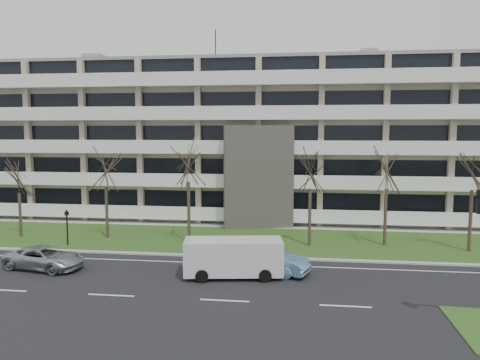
# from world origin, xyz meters

# --- Properties ---
(ground) EXTENTS (160.00, 160.00, 0.00)m
(ground) POSITION_xyz_m (0.00, 0.00, 0.00)
(ground) COLOR black
(ground) RESTS_ON ground
(grass_verge) EXTENTS (90.00, 10.00, 0.06)m
(grass_verge) POSITION_xyz_m (0.00, 13.00, 0.03)
(grass_verge) COLOR #214B19
(grass_verge) RESTS_ON ground
(curb) EXTENTS (90.00, 0.35, 0.12)m
(curb) POSITION_xyz_m (0.00, 8.00, 0.06)
(curb) COLOR #B2B2AD
(curb) RESTS_ON ground
(sidewalk) EXTENTS (90.00, 2.00, 0.08)m
(sidewalk) POSITION_xyz_m (0.00, 18.50, 0.04)
(sidewalk) COLOR #B2B2AD
(sidewalk) RESTS_ON ground
(lane_edge_line) EXTENTS (90.00, 0.12, 0.01)m
(lane_edge_line) POSITION_xyz_m (0.00, 6.50, 0.01)
(lane_edge_line) COLOR white
(lane_edge_line) RESTS_ON ground
(apartment_building) EXTENTS (60.50, 15.10, 18.75)m
(apartment_building) POSITION_xyz_m (-0.01, 25.32, 7.61)
(apartment_building) COLOR #C3AF97
(apartment_building) RESTS_ON ground
(silver_pickup) EXTENTS (5.38, 3.23, 1.40)m
(silver_pickup) POSITION_xyz_m (-11.96, 4.00, 0.70)
(silver_pickup) COLOR #A8ABB0
(silver_pickup) RESTS_ON ground
(blue_sedan) EXTENTS (5.14, 3.20, 1.60)m
(blue_sedan) POSITION_xyz_m (1.93, 4.99, 0.80)
(blue_sedan) COLOR #7BACD5
(blue_sedan) RESTS_ON ground
(white_van) EXTENTS (5.96, 2.98, 2.22)m
(white_van) POSITION_xyz_m (-0.02, 3.94, 1.33)
(white_van) COLOR silver
(white_van) RESTS_ON ground
(pedestrian_signal) EXTENTS (0.29, 0.25, 2.71)m
(pedestrian_signal) POSITION_xyz_m (-13.42, 9.70, 1.72)
(pedestrian_signal) COLOR black
(pedestrian_signal) RESTS_ON ground
(tree_1) EXTENTS (3.19, 3.19, 6.39)m
(tree_1) POSITION_xyz_m (-18.51, 11.83, 4.96)
(tree_1) COLOR #382B21
(tree_1) RESTS_ON ground
(tree_2) EXTENTS (3.72, 3.72, 7.44)m
(tree_2) POSITION_xyz_m (-11.46, 12.37, 5.79)
(tree_2) COLOR #382B21
(tree_2) RESTS_ON ground
(tree_3) EXTENTS (4.21, 4.21, 8.42)m
(tree_3) POSITION_xyz_m (-4.60, 11.55, 6.55)
(tree_3) COLOR #382B21
(tree_3) RESTS_ON ground
(tree_4) EXTENTS (3.85, 3.85, 7.69)m
(tree_4) POSITION_xyz_m (4.47, 11.84, 5.98)
(tree_4) COLOR #382B21
(tree_4) RESTS_ON ground
(tree_5) EXTENTS (3.84, 3.84, 7.68)m
(tree_5) POSITION_xyz_m (10.03, 12.67, 5.98)
(tree_5) COLOR #382B21
(tree_5) RESTS_ON ground
(tree_6) EXTENTS (3.94, 3.94, 7.89)m
(tree_6) POSITION_xyz_m (15.65, 11.61, 6.13)
(tree_6) COLOR #382B21
(tree_6) RESTS_ON ground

